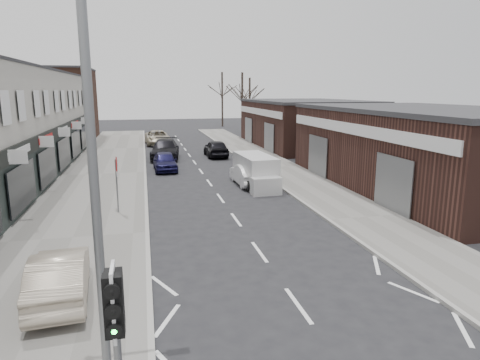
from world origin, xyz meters
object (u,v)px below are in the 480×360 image
sedan_on_pavement (60,276)px  parked_car_left_a (165,161)px  parked_car_right_b (216,148)px  parked_car_right_a (247,174)px  warning_sign (117,168)px  parked_car_left_c (157,138)px  parked_car_left_b (165,149)px  white_van (256,172)px  traffic_light (115,318)px  street_lamp (104,158)px

sedan_on_pavement → parked_car_left_a: 19.66m
parked_car_right_b → parked_car_right_a: bearing=89.7°
warning_sign → parked_car_left_c: size_ratio=0.50×
parked_car_left_b → warning_sign: bearing=-94.6°
sedan_on_pavement → parked_car_right_a: sedan_on_pavement is taller
parked_car_left_b → parked_car_left_a: bearing=-87.3°
parked_car_left_a → parked_car_right_a: (4.68, -5.83, -0.03)m
white_van → sedan_on_pavement: (-8.89, -12.85, -0.11)m
traffic_light → parked_car_left_b: size_ratio=0.56×
traffic_light → warning_sign: 14.04m
parked_car_left_c → parked_car_right_b: 10.84m
street_lamp → parked_car_right_b: size_ratio=1.85×
traffic_light → parked_car_right_a: 20.25m
street_lamp → warning_sign: 13.04m
traffic_light → street_lamp: street_lamp is taller
parked_car_left_c → parked_car_right_b: parked_car_left_c is taller
traffic_light → sedan_on_pavement: (-1.88, 5.61, -1.63)m
white_van → parked_car_left_b: 12.88m
warning_sign → parked_car_right_a: warning_sign is taller
parked_car_right_b → traffic_light: bearing=77.6°
parked_car_left_a → parked_car_right_a: parked_car_left_a is taller
parked_car_left_c → parked_car_right_b: size_ratio=1.24×
parked_car_left_c → street_lamp: bearing=-95.9°
traffic_light → white_van: traffic_light is taller
sedan_on_pavement → parked_car_right_b: 26.38m
street_lamp → parked_car_left_a: 24.09m
warning_sign → parked_car_left_c: warning_sign is taller
street_lamp → parked_car_left_a: (2.04, 23.68, -3.94)m
parked_car_left_b → parked_car_left_c: (-0.30, 9.97, -0.06)m
street_lamp → white_van: 19.03m
parked_car_left_a → parked_car_right_a: bearing=-52.6°
sedan_on_pavement → street_lamp: bearing=106.6°
warning_sign → parked_car_left_a: (2.67, 10.88, -1.52)m
white_van → parked_car_left_a: (-5.09, 6.44, -0.21)m
sedan_on_pavement → parked_car_left_b: parked_car_left_b is taller
traffic_light → warning_sign: (-0.76, 14.02, -0.21)m
sedan_on_pavement → parked_car_left_c: parked_car_left_c is taller
white_van → parked_car_right_b: bearing=88.8°
traffic_light → sedan_on_pavement: traffic_light is taller
traffic_light → parked_car_left_c: size_ratio=0.58×
white_van → parked_car_left_c: 22.50m
traffic_light → parked_car_left_c: 40.45m
sedan_on_pavement → parked_car_left_a: sedan_on_pavement is taller
warning_sign → white_van: 9.04m
parked_car_right_b → street_lamp: bearing=76.8°
street_lamp → parked_car_left_c: bearing=87.0°
parked_car_left_b → parked_car_right_b: bearing=8.2°
traffic_light → parked_car_right_b: traffic_light is taller
parked_car_left_c → white_van: bearing=-79.8°
parked_car_right_a → parked_car_right_b: parked_car_right_b is taller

